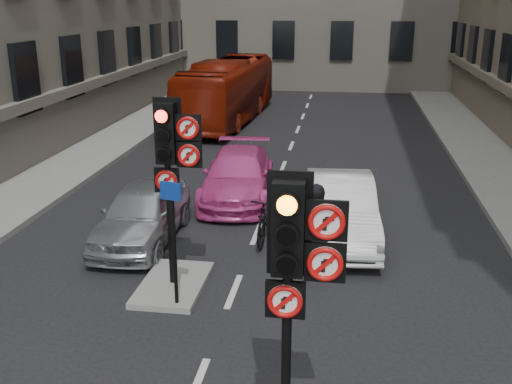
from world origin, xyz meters
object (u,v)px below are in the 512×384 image
(car_white, at_px, (340,209))
(car_silver, at_px, (142,213))
(car_pink, at_px, (238,175))
(info_sign, at_px, (173,226))
(motorcycle, at_px, (267,217))
(bus_red, at_px, (227,91))
(signal_near, at_px, (296,259))
(signal_far, at_px, (172,153))
(motorcyclist, at_px, (315,230))

(car_white, bearing_deg, car_silver, -173.96)
(car_white, distance_m, car_pink, 3.83)
(car_pink, xyz_separation_m, info_sign, (0.02, -6.40, 0.95))
(motorcycle, bearing_deg, bus_red, 109.34)
(car_silver, height_order, info_sign, info_sign)
(signal_near, height_order, car_pink, signal_near)
(car_pink, bearing_deg, signal_far, -96.40)
(car_white, height_order, bus_red, bus_red)
(bus_red, xyz_separation_m, info_sign, (2.44, -17.29, 0.23))
(car_silver, bearing_deg, car_white, 9.55)
(bus_red, height_order, motorcycle, bus_red)
(car_pink, height_order, bus_red, bus_red)
(bus_red, distance_m, motorcycle, 14.33)
(motorcyclist, bearing_deg, bus_red, -67.84)
(signal_near, height_order, bus_red, signal_near)
(signal_near, height_order, motorcycle, signal_near)
(motorcycle, distance_m, info_sign, 3.79)
(car_white, relative_size, motorcycle, 2.29)
(car_pink, distance_m, motorcycle, 3.18)
(signal_far, bearing_deg, signal_near, -56.98)
(signal_far, relative_size, car_white, 0.82)
(info_sign, bearing_deg, motorcycle, 83.01)
(car_pink, relative_size, motorcyclist, 2.34)
(car_white, distance_m, info_sign, 4.89)
(motorcycle, height_order, motorcyclist, motorcyclist)
(bus_red, bearing_deg, car_silver, -83.56)
(signal_far, relative_size, motorcycle, 1.87)
(car_pink, bearing_deg, car_silver, -120.17)
(motorcycle, bearing_deg, car_silver, -166.69)
(signal_near, relative_size, motorcyclist, 1.84)
(motorcycle, relative_size, motorcyclist, 0.99)
(car_silver, bearing_deg, car_pink, 63.08)
(signal_near, xyz_separation_m, car_silver, (-4.03, 6.21, -1.91))
(car_pink, bearing_deg, car_white, -45.67)
(signal_near, relative_size, car_white, 0.82)
(car_white, distance_m, bus_red, 14.45)
(car_silver, height_order, motorcycle, car_silver)
(signal_far, xyz_separation_m, motorcyclist, (2.59, 1.01, -1.73))
(info_sign, bearing_deg, signal_near, -41.16)
(info_sign, bearing_deg, car_white, 65.58)
(car_silver, height_order, car_pink, car_silver)
(signal_near, relative_size, car_pink, 0.79)
(car_silver, relative_size, car_white, 0.90)
(car_silver, distance_m, motorcycle, 2.87)
(signal_near, distance_m, signal_far, 4.77)
(car_pink, relative_size, motorcycle, 2.37)
(car_white, height_order, motorcyclist, motorcyclist)
(car_pink, height_order, motorcyclist, motorcyclist)
(car_pink, bearing_deg, info_sign, -94.22)
(car_white, distance_m, motorcyclist, 2.12)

